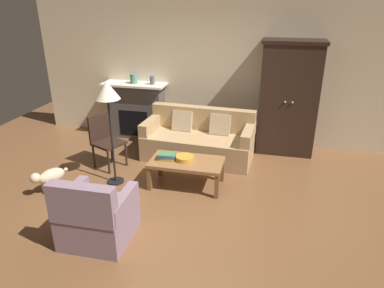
% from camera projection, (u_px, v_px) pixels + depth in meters
% --- Properties ---
extents(ground_plane, '(9.60, 9.60, 0.00)m').
position_uv_depth(ground_plane, '(181.00, 204.00, 4.98)').
color(ground_plane, brown).
extents(back_wall, '(7.20, 0.10, 2.80)m').
position_uv_depth(back_wall, '(215.00, 70.00, 6.72)').
color(back_wall, beige).
rests_on(back_wall, ground).
extents(fireplace, '(1.26, 0.48, 1.12)m').
position_uv_depth(fireplace, '(136.00, 110.00, 7.14)').
color(fireplace, '#4C4947').
rests_on(fireplace, ground).
extents(armoire, '(1.06, 0.57, 2.03)m').
position_uv_depth(armoire, '(288.00, 98.00, 6.27)').
color(armoire, black).
rests_on(armoire, ground).
extents(couch, '(1.96, 0.96, 0.86)m').
position_uv_depth(couch, '(199.00, 141.00, 6.29)').
color(couch, tan).
rests_on(couch, ground).
extents(coffee_table, '(1.10, 0.60, 0.42)m').
position_uv_depth(coffee_table, '(187.00, 164.00, 5.32)').
color(coffee_table, olive).
rests_on(coffee_table, ground).
extents(fruit_bowl, '(0.27, 0.27, 0.07)m').
position_uv_depth(fruit_bowl, '(185.00, 158.00, 5.30)').
color(fruit_bowl, orange).
rests_on(fruit_bowl, coffee_table).
extents(book_stack, '(0.25, 0.19, 0.10)m').
position_uv_depth(book_stack, '(167.00, 156.00, 5.32)').
color(book_stack, gold).
rests_on(book_stack, coffee_table).
extents(mantel_vase_jade, '(0.15, 0.15, 0.18)m').
position_uv_depth(mantel_vase_jade, '(134.00, 79.00, 6.88)').
color(mantel_vase_jade, slate).
rests_on(mantel_vase_jade, fireplace).
extents(mantel_vase_slate, '(0.09, 0.09, 0.16)m').
position_uv_depth(mantel_vase_slate, '(152.00, 80.00, 6.80)').
color(mantel_vase_slate, '#565B66').
rests_on(mantel_vase_slate, fireplace).
extents(armchair_near_left, '(0.79, 0.78, 0.88)m').
position_uv_depth(armchair_near_left, '(96.00, 217.00, 4.13)').
color(armchair_near_left, gray).
rests_on(armchair_near_left, ground).
extents(side_chair_wooden, '(0.58, 0.58, 0.90)m').
position_uv_depth(side_chair_wooden, '(105.00, 137.00, 5.91)').
color(side_chair_wooden, black).
rests_on(side_chair_wooden, ground).
extents(floor_lamp, '(0.36, 0.36, 1.61)m').
position_uv_depth(floor_lamp, '(108.00, 96.00, 5.02)').
color(floor_lamp, black).
rests_on(floor_lamp, ground).
extents(dog, '(0.37, 0.52, 0.39)m').
position_uv_depth(dog, '(50.00, 177.00, 5.19)').
color(dog, beige).
rests_on(dog, ground).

